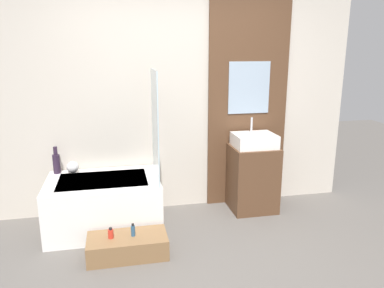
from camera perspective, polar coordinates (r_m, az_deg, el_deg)
ground_plane at (r=3.31m, az=2.43°, el=-19.98°), size 12.00×12.00×0.00m
wall_tiled_back at (r=4.32m, az=-2.55°, el=6.85°), size 4.20×0.06×2.60m
wall_wood_accent at (r=4.49m, az=8.54°, el=7.06°), size 0.96×0.04×2.60m
bathtub at (r=4.10m, az=-13.22°, el=-8.83°), size 1.15×0.79×0.55m
glass_shower_screen at (r=3.77m, az=-5.63°, el=2.70°), size 0.01×0.53×1.13m
wooden_step_bench at (r=3.63m, az=-9.78°, el=-15.05°), size 0.73×0.36×0.19m
vanity_cabinet at (r=4.47m, az=9.22°, el=-5.17°), size 0.52×0.47×0.77m
sink at (r=4.34m, az=9.46°, el=0.55°), size 0.47×0.38×0.32m
vase_tall_dark at (r=4.31m, az=-19.96°, el=-2.66°), size 0.08×0.08×0.30m
vase_round_light at (r=4.28m, az=-17.73°, el=-3.39°), size 0.13×0.13×0.13m
bottle_soap_primary at (r=3.56m, az=-12.28°, el=-13.17°), size 0.05×0.05×0.10m
bottle_soap_secondary at (r=3.56m, az=-8.98°, el=-12.88°), size 0.04×0.04×0.12m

